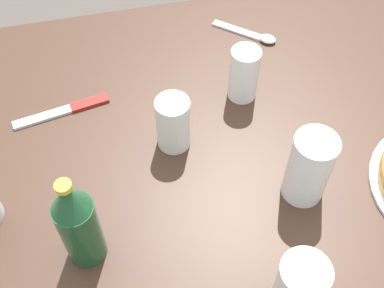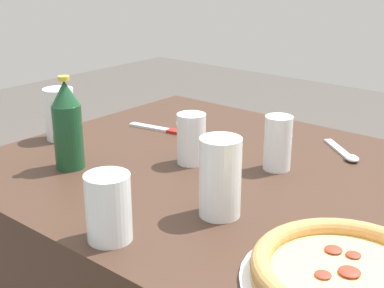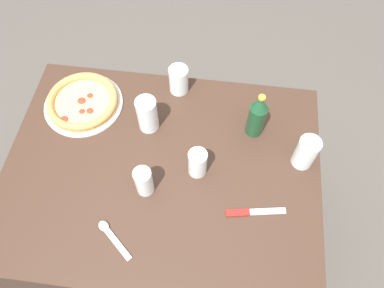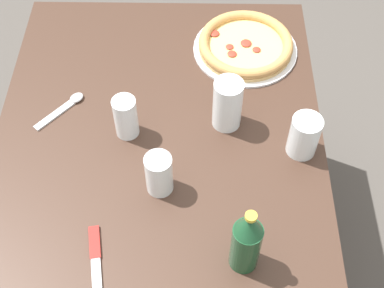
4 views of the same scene
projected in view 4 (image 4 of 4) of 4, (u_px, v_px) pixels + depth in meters
name	position (u px, v px, depth m)	size (l,w,h in m)	color
ground_plane	(168.00, 260.00, 2.06)	(8.00, 8.00, 0.00)	#4C4742
table	(164.00, 212.00, 1.75)	(1.18, 0.90, 0.76)	#3D281E
pizza_pepperoni	(245.00, 45.00, 1.65)	(0.32, 0.32, 0.05)	silver
glass_cola	(227.00, 105.00, 1.43)	(0.08, 0.08, 0.16)	white
glass_orange_juice	(159.00, 175.00, 1.32)	(0.07, 0.07, 0.12)	white
glass_iced_tea	(304.00, 137.00, 1.39)	(0.08, 0.08, 0.12)	white
glass_mango_juice	(126.00, 119.00, 1.43)	(0.06, 0.06, 0.13)	white
beer_bottle	(247.00, 241.00, 1.17)	(0.07, 0.07, 0.22)	#194728
knife	(96.00, 263.00, 1.24)	(0.21, 0.06, 0.01)	maroon
spoon	(67.00, 105.00, 1.52)	(0.15, 0.13, 0.01)	silver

